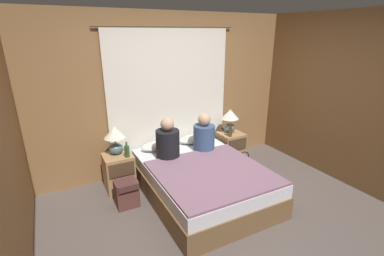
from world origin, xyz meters
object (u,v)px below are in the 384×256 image
(lamp_right, at_px, (230,118))
(person_right_in_bed, at_px, (204,135))
(backpack_on_floor, at_px, (127,192))
(beer_bottle_on_right_stand, at_px, (230,131))
(handbag_on_floor, at_px, (243,166))
(nightstand_right, at_px, (231,148))
(person_left_in_bed, at_px, (168,142))
(nightstand_left, at_px, (119,172))
(pillow_left, at_px, (159,146))
(pillow_right, at_px, (195,139))
(bed, at_px, (202,181))
(lamp_left, at_px, (115,137))
(beer_bottle_on_left_stand, at_px, (127,151))

(lamp_right, height_order, person_right_in_bed, person_right_in_bed)
(lamp_right, height_order, backpack_on_floor, lamp_right)
(beer_bottle_on_right_stand, height_order, handbag_on_floor, beer_bottle_on_right_stand)
(person_right_in_bed, bearing_deg, nightstand_right, 19.94)
(lamp_right, height_order, person_left_in_bed, person_left_in_bed)
(lamp_right, distance_m, beer_bottle_on_right_stand, 0.26)
(nightstand_left, bearing_deg, handbag_on_floor, -12.68)
(lamp_right, xyz_separation_m, pillow_left, (-1.30, 0.04, -0.27))
(person_right_in_bed, distance_m, backpack_on_floor, 1.40)
(beer_bottle_on_right_stand, relative_size, backpack_on_floor, 0.62)
(person_right_in_bed, height_order, backpack_on_floor, person_right_in_bed)
(person_right_in_bed, bearing_deg, handbag_on_floor, -15.59)
(pillow_right, bearing_deg, beer_bottle_on_right_stand, -20.86)
(pillow_right, distance_m, handbag_on_floor, 0.90)
(pillow_left, relative_size, person_right_in_bed, 0.96)
(bed, relative_size, backpack_on_floor, 5.33)
(nightstand_left, xyz_separation_m, nightstand_right, (1.96, 0.00, 0.00))
(nightstand_left, height_order, person_left_in_bed, person_left_in_bed)
(lamp_left, bearing_deg, beer_bottle_on_left_stand, -57.63)
(person_left_in_bed, relative_size, beer_bottle_on_right_stand, 2.64)
(pillow_right, xyz_separation_m, beer_bottle_on_left_stand, (-1.19, -0.21, 0.10))
(nightstand_right, distance_m, backpack_on_floor, 2.03)
(beer_bottle_on_left_stand, xyz_separation_m, beer_bottle_on_right_stand, (1.74, -0.00, 0.00))
(lamp_left, bearing_deg, person_right_in_bed, -13.73)
(lamp_left, relative_size, backpack_on_floor, 1.12)
(pillow_right, bearing_deg, pillow_left, 180.00)
(lamp_right, xyz_separation_m, handbag_on_floor, (-0.05, -0.49, -0.68))
(person_right_in_bed, bearing_deg, backpack_on_floor, -170.81)
(lamp_left, height_order, lamp_right, same)
(bed, xyz_separation_m, handbag_on_floor, (0.93, 0.27, -0.11))
(pillow_left, relative_size, pillow_right, 1.00)
(person_right_in_bed, xyz_separation_m, beer_bottle_on_left_stand, (-1.16, 0.13, -0.08))
(lamp_left, bearing_deg, backpack_on_floor, -92.14)
(bed, height_order, backpack_on_floor, bed)
(lamp_left, distance_m, pillow_right, 1.32)
(nightstand_right, bearing_deg, beer_bottle_on_left_stand, -176.41)
(pillow_right, height_order, person_right_in_bed, person_right_in_bed)
(nightstand_right, relative_size, backpack_on_floor, 1.48)
(lamp_left, xyz_separation_m, person_left_in_bed, (0.67, -0.31, -0.08))
(pillow_left, relative_size, handbag_on_floor, 1.49)
(nightstand_left, distance_m, pillow_left, 0.71)
(backpack_on_floor, bearing_deg, lamp_right, 14.68)
(nightstand_left, distance_m, beer_bottle_on_right_stand, 1.89)
(bed, relative_size, lamp_left, 4.77)
(bed, relative_size, beer_bottle_on_right_stand, 8.58)
(beer_bottle_on_left_stand, distance_m, handbag_on_floor, 1.90)
(lamp_left, distance_m, backpack_on_floor, 0.79)
(beer_bottle_on_right_stand, height_order, backpack_on_floor, beer_bottle_on_right_stand)
(bed, height_order, pillow_right, pillow_right)
(pillow_left, height_order, handbag_on_floor, pillow_left)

